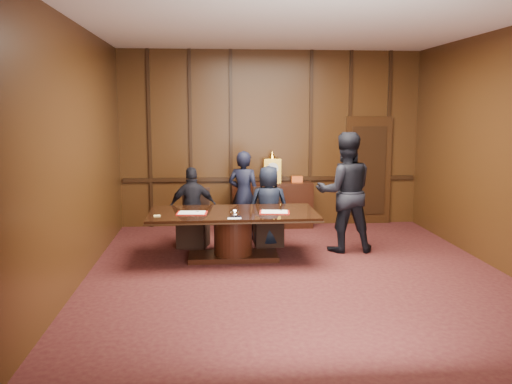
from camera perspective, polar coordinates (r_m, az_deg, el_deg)
room at (r=7.61m, az=4.91°, el=3.98°), size 7.00×7.04×3.50m
sideboard at (r=10.83m, az=1.70°, el=-1.17°), size 1.60×0.45×1.54m
conference_table at (r=8.52m, az=-2.43°, el=-3.74°), size 2.62×1.32×0.76m
folder_left at (r=8.37m, az=-6.76°, el=-2.21°), size 0.48×0.36×0.02m
folder_right at (r=8.39m, az=1.96°, el=-2.13°), size 0.50×0.38×0.02m
inkstand at (r=8.02m, az=-2.31°, el=-2.31°), size 0.20×0.14×0.12m
notepad at (r=8.24m, az=-10.39°, el=-2.47°), size 0.11×0.09×0.01m
chair_left at (r=9.42m, az=-6.57°, el=-3.93°), size 0.58×0.58×0.99m
chair_right at (r=9.47m, az=1.29°, el=-3.81°), size 0.50×0.50×0.99m
signatory_left at (r=9.27m, az=-6.67°, el=-1.63°), size 0.85×0.44×1.38m
signatory_right at (r=9.31m, az=1.35°, el=-1.48°), size 0.70×0.48×1.40m
witness_left at (r=9.81m, az=-1.30°, el=-0.32°), size 0.69×0.58×1.61m
witness_right at (r=9.06m, az=9.33°, el=-0.01°), size 0.98×0.77×1.98m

